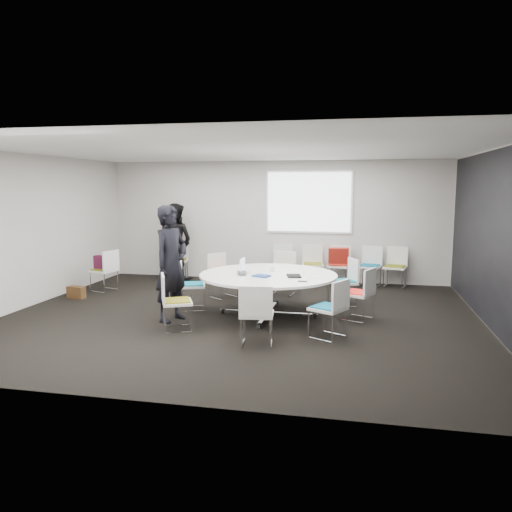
% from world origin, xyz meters
% --- Properties ---
extents(room_shell, '(8.08, 7.08, 2.88)m').
position_xyz_m(room_shell, '(0.09, 0.00, 1.40)').
color(room_shell, black).
rests_on(room_shell, ground).
extents(conference_table, '(2.34, 2.34, 0.73)m').
position_xyz_m(conference_table, '(0.46, 0.18, 0.55)').
color(conference_table, silver).
rests_on(conference_table, ground).
extents(projection_screen, '(1.90, 0.03, 1.35)m').
position_xyz_m(projection_screen, '(0.80, 3.46, 1.85)').
color(projection_screen, white).
rests_on(projection_screen, room_shell).
extents(chair_ring_a, '(0.60, 0.60, 0.88)m').
position_xyz_m(chair_ring_a, '(1.98, 0.21, 0.28)').
color(chair_ring_a, silver).
rests_on(chair_ring_a, ground).
extents(chair_ring_b, '(0.60, 0.61, 0.88)m').
position_xyz_m(chair_ring_b, '(1.70, 1.18, 0.28)').
color(chair_ring_b, silver).
rests_on(chair_ring_b, ground).
extents(chair_ring_c, '(0.52, 0.51, 0.88)m').
position_xyz_m(chair_ring_c, '(0.45, 1.87, 0.28)').
color(chair_ring_c, silver).
rests_on(chair_ring_c, ground).
extents(chair_ring_d, '(0.63, 0.63, 0.88)m').
position_xyz_m(chair_ring_d, '(-0.67, 1.36, 0.28)').
color(chair_ring_d, silver).
rests_on(chair_ring_d, ground).
extents(chair_ring_e, '(0.57, 0.58, 0.88)m').
position_xyz_m(chair_ring_e, '(-0.97, 0.32, 0.28)').
color(chair_ring_e, silver).
rests_on(chair_ring_e, ground).
extents(chair_ring_f, '(0.60, 0.61, 0.88)m').
position_xyz_m(chair_ring_f, '(-0.77, -0.98, 0.28)').
color(chair_ring_f, silver).
rests_on(chair_ring_f, ground).
extents(chair_ring_g, '(0.51, 0.50, 0.88)m').
position_xyz_m(chair_ring_g, '(0.60, -1.44, 0.28)').
color(chair_ring_g, silver).
rests_on(chair_ring_g, ground).
extents(chair_ring_h, '(0.61, 0.62, 0.88)m').
position_xyz_m(chair_ring_h, '(1.56, -0.90, 0.28)').
color(chair_ring_h, silver).
rests_on(chair_ring_h, ground).
extents(chair_back_a, '(0.57, 0.56, 0.88)m').
position_xyz_m(chair_back_a, '(0.29, 3.15, 0.28)').
color(chair_back_a, silver).
rests_on(chair_back_a, ground).
extents(chair_back_b, '(0.53, 0.52, 0.88)m').
position_xyz_m(chair_back_b, '(0.95, 3.14, 0.28)').
color(chair_back_b, silver).
rests_on(chair_back_b, ground).
extents(chair_back_c, '(0.53, 0.52, 0.88)m').
position_xyz_m(chair_back_c, '(1.53, 3.14, 0.28)').
color(chair_back_c, silver).
rests_on(chair_back_c, ground).
extents(chair_back_d, '(0.56, 0.56, 0.88)m').
position_xyz_m(chair_back_d, '(2.21, 3.17, 0.28)').
color(chair_back_d, silver).
rests_on(chair_back_d, ground).
extents(chair_back_e, '(0.56, 0.55, 0.88)m').
position_xyz_m(chair_back_e, '(2.75, 3.17, 0.28)').
color(chair_back_e, silver).
rests_on(chair_back_e, ground).
extents(chair_spare_left, '(0.55, 0.56, 0.88)m').
position_xyz_m(chair_spare_left, '(-3.30, 1.46, 0.28)').
color(chair_spare_left, silver).
rests_on(chair_spare_left, ground).
extents(chair_person_back, '(0.55, 0.54, 0.88)m').
position_xyz_m(chair_person_back, '(-2.30, 3.16, 0.28)').
color(chair_person_back, silver).
rests_on(chair_person_back, ground).
extents(person_main, '(0.66, 0.81, 1.91)m').
position_xyz_m(person_main, '(-1.05, -0.45, 0.96)').
color(person_main, black).
rests_on(person_main, ground).
extents(person_back, '(1.03, 0.88, 1.82)m').
position_xyz_m(person_back, '(-2.30, 3.00, 0.91)').
color(person_back, black).
rests_on(person_back, ground).
extents(laptop, '(0.32, 0.42, 0.03)m').
position_xyz_m(laptop, '(0.07, 0.09, 0.74)').
color(laptop, '#333338').
rests_on(laptop, conference_table).
extents(laptop_lid, '(0.02, 0.30, 0.22)m').
position_xyz_m(laptop_lid, '(-0.01, 0.27, 0.86)').
color(laptop_lid, silver).
rests_on(laptop_lid, conference_table).
extents(notebook_black, '(0.29, 0.34, 0.02)m').
position_xyz_m(notebook_black, '(0.92, 0.02, 0.74)').
color(notebook_black, black).
rests_on(notebook_black, conference_table).
extents(tablet_folio, '(0.31, 0.28, 0.03)m').
position_xyz_m(tablet_folio, '(0.40, -0.10, 0.74)').
color(tablet_folio, navy).
rests_on(tablet_folio, conference_table).
extents(papers_right, '(0.36, 0.31, 0.00)m').
position_xyz_m(papers_right, '(0.89, 0.50, 0.73)').
color(papers_right, white).
rests_on(papers_right, conference_table).
extents(papers_front, '(0.35, 0.29, 0.00)m').
position_xyz_m(papers_front, '(1.26, 0.03, 0.73)').
color(papers_front, white).
rests_on(papers_front, conference_table).
extents(cup, '(0.08, 0.08, 0.09)m').
position_xyz_m(cup, '(0.48, 0.44, 0.78)').
color(cup, white).
rests_on(cup, conference_table).
extents(phone, '(0.14, 0.08, 0.01)m').
position_xyz_m(phone, '(1.11, -0.39, 0.73)').
color(phone, black).
rests_on(phone, conference_table).
extents(maroon_bag, '(0.41, 0.18, 0.28)m').
position_xyz_m(maroon_bag, '(-3.32, 1.46, 0.62)').
color(maroon_bag, '#4D142F').
rests_on(maroon_bag, chair_spare_left).
extents(brown_bag, '(0.38, 0.22, 0.24)m').
position_xyz_m(brown_bag, '(-3.52, 0.71, 0.12)').
color(brown_bag, '#482D17').
rests_on(brown_bag, ground).
extents(red_jacket, '(0.45, 0.19, 0.36)m').
position_xyz_m(red_jacket, '(1.53, 2.91, 0.70)').
color(red_jacket, maroon).
rests_on(red_jacket, chair_back_c).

